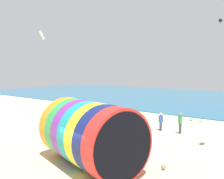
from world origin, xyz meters
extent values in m
plane|color=#CCBA8C|center=(0.00, 0.00, 0.00)|extent=(120.00, 120.00, 0.00)
cylinder|color=orange|center=(-3.15, 1.88, 1.85)|extent=(1.81, 3.80, 3.70)
cylinder|color=green|center=(-2.30, 1.65, 1.85)|extent=(1.81, 3.80, 3.70)
cylinder|color=purple|center=(-1.46, 1.43, 1.85)|extent=(1.81, 3.80, 3.70)
cylinder|color=teal|center=(-0.61, 1.20, 1.85)|extent=(1.81, 3.80, 3.70)
cylinder|color=yellow|center=(0.23, 0.97, 1.85)|extent=(1.81, 3.80, 3.70)
cylinder|color=navy|center=(1.08, 0.74, 1.85)|extent=(1.81, 3.80, 3.70)
cylinder|color=red|center=(1.92, 0.51, 1.85)|extent=(1.81, 3.80, 3.70)
cylinder|color=black|center=(2.36, 0.39, 1.85)|extent=(0.95, 3.30, 3.41)
cube|color=white|center=(4.51, 0.14, 1.09)|extent=(0.31, 0.41, 0.60)
sphere|color=#9E7051|center=(4.51, 0.14, 1.52)|extent=(0.22, 0.22, 0.22)
ellipsoid|color=black|center=(2.29, 15.59, 10.05)|extent=(0.56, 1.00, 0.34)
cube|color=black|center=(2.29, 15.59, 9.85)|extent=(0.05, 0.14, 0.24)
cube|color=white|center=(-8.54, 3.83, 8.36)|extent=(0.61, 0.50, 0.71)
cylinder|color=gray|center=(-8.54, 3.83, 7.83)|extent=(0.03, 0.03, 0.77)
cylinder|color=#383D56|center=(0.42, 11.35, 0.44)|extent=(0.24, 0.24, 0.88)
cube|color=#338C4C|center=(0.42, 11.35, 1.22)|extent=(0.42, 0.40, 0.66)
sphere|color=#9E7051|center=(0.42, 11.35, 1.69)|extent=(0.24, 0.24, 0.24)
cylinder|color=#383D56|center=(-1.38, 11.24, 0.41)|extent=(0.24, 0.24, 0.81)
cube|color=#2D4CA5|center=(-1.38, 11.24, 1.12)|extent=(0.41, 0.41, 0.61)
sphere|color=beige|center=(-1.38, 11.24, 1.55)|extent=(0.22, 0.22, 0.22)
cylinder|color=silver|center=(-6.77, 3.59, 1.33)|extent=(0.05, 0.05, 2.66)
cone|color=green|center=(-6.55, 3.59, 2.48)|extent=(0.45, 0.36, 0.36)
camera|label=1|loc=(9.01, -8.90, 5.44)|focal=40.00mm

